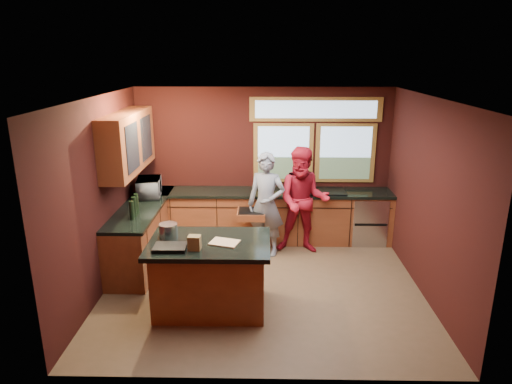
{
  "coord_description": "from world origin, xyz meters",
  "views": [
    {
      "loc": [
        0.02,
        -5.97,
        3.24
      ],
      "look_at": [
        -0.11,
        0.4,
        1.3
      ],
      "focal_mm": 32.0,
      "sensor_mm": 36.0,
      "label": 1
    }
  ],
  "objects_px": {
    "stock_pot": "(168,230)",
    "island": "(210,275)",
    "person_grey": "(266,205)",
    "cutting_board": "(225,243)",
    "person_red": "(303,201)"
  },
  "relations": [
    {
      "from": "person_grey",
      "to": "cutting_board",
      "type": "xyz_separation_m",
      "value": [
        -0.53,
        -1.79,
        0.09
      ]
    },
    {
      "from": "island",
      "to": "cutting_board",
      "type": "height_order",
      "value": "cutting_board"
    },
    {
      "from": "cutting_board",
      "to": "stock_pot",
      "type": "relative_size",
      "value": 1.46
    },
    {
      "from": "cutting_board",
      "to": "island",
      "type": "bearing_deg",
      "value": 165.96
    },
    {
      "from": "cutting_board",
      "to": "person_red",
      "type": "bearing_deg",
      "value": 58.81
    },
    {
      "from": "person_red",
      "to": "cutting_board",
      "type": "relative_size",
      "value": 5.16
    },
    {
      "from": "person_grey",
      "to": "person_red",
      "type": "bearing_deg",
      "value": 27.71
    },
    {
      "from": "island",
      "to": "cutting_board",
      "type": "bearing_deg",
      "value": -14.04
    },
    {
      "from": "stock_pot",
      "to": "cutting_board",
      "type": "bearing_deg",
      "value": -14.93
    },
    {
      "from": "person_grey",
      "to": "stock_pot",
      "type": "relative_size",
      "value": 7.21
    },
    {
      "from": "island",
      "to": "person_grey",
      "type": "distance_m",
      "value": 1.93
    },
    {
      "from": "person_grey",
      "to": "cutting_board",
      "type": "relative_size",
      "value": 4.95
    },
    {
      "from": "cutting_board",
      "to": "stock_pot",
      "type": "xyz_separation_m",
      "value": [
        -0.75,
        0.2,
        0.08
      ]
    },
    {
      "from": "stock_pot",
      "to": "island",
      "type": "bearing_deg",
      "value": -15.26
    },
    {
      "from": "person_grey",
      "to": "cutting_board",
      "type": "distance_m",
      "value": 1.87
    }
  ]
}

